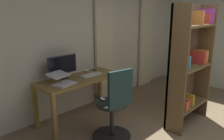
% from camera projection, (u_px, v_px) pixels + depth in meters
% --- Properties ---
extents(back_room_partition, '(5.80, 0.10, 2.80)m').
position_uv_depth(back_room_partition, '(83.00, 34.00, 4.22)').
color(back_room_partition, beige).
rests_on(back_room_partition, ground).
extents(curtain_left_panel, '(0.46, 0.06, 2.50)m').
position_uv_depth(curtain_left_panel, '(146.00, 35.00, 5.50)').
color(curtain_left_panel, beige).
rests_on(curtain_left_panel, ground).
extents(curtain_right_panel, '(0.44, 0.06, 2.50)m').
position_uv_depth(curtain_right_panel, '(104.00, 40.00, 4.49)').
color(curtain_right_panel, beige).
rests_on(curtain_right_panel, ground).
extents(desk, '(1.47, 0.61, 0.74)m').
position_uv_depth(desk, '(80.00, 83.00, 3.78)').
color(desk, olive).
rests_on(desk, ground).
extents(office_chair, '(0.56, 0.56, 1.08)m').
position_uv_depth(office_chair, '(114.00, 108.00, 3.15)').
color(office_chair, black).
rests_on(office_chair, ground).
extents(computer_monitor, '(0.53, 0.18, 0.38)m').
position_uv_depth(computer_monitor, '(63.00, 66.00, 3.69)').
color(computer_monitor, '#232328').
rests_on(computer_monitor, desk).
extents(computer_keyboard, '(0.39, 0.14, 0.02)m').
position_uv_depth(computer_keyboard, '(91.00, 75.00, 3.88)').
color(computer_keyboard, silver).
rests_on(computer_keyboard, desk).
extents(laptop, '(0.39, 0.42, 0.17)m').
position_uv_depth(laptop, '(62.00, 80.00, 3.42)').
color(laptop, white).
rests_on(laptop, desk).
extents(computer_mouse, '(0.06, 0.10, 0.04)m').
position_uv_depth(computer_mouse, '(86.00, 71.00, 4.13)').
color(computer_mouse, white).
rests_on(computer_mouse, desk).
extents(cell_phone_by_monitor, '(0.12, 0.16, 0.01)m').
position_uv_depth(cell_phone_by_monitor, '(94.00, 70.00, 4.24)').
color(cell_phone_by_monitor, '#333338').
rests_on(cell_phone_by_monitor, desk).
extents(bookshelf, '(0.95, 0.30, 1.92)m').
position_uv_depth(bookshelf, '(188.00, 65.00, 3.60)').
color(bookshelf, brown).
rests_on(bookshelf, ground).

